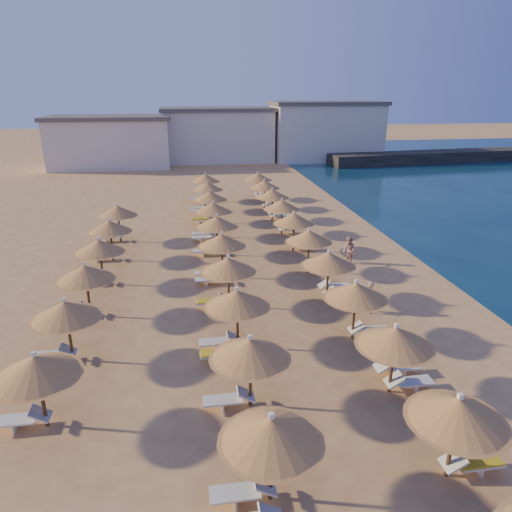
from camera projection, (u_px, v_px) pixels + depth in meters
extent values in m
plane|color=tan|center=(274.00, 311.00, 21.35)|extent=(220.00, 220.00, 0.00)
cube|color=black|center=(431.00, 157.00, 63.93)|extent=(30.25, 7.05, 1.50)
cube|color=silver|center=(111.00, 144.00, 59.61)|extent=(15.00, 8.00, 6.00)
cube|color=#59514C|center=(108.00, 118.00, 58.49)|extent=(15.60, 8.48, 0.50)
cube|color=silver|center=(218.00, 136.00, 64.63)|extent=(15.00, 8.00, 6.80)
cube|color=#59514C|center=(217.00, 109.00, 63.37)|extent=(15.60, 8.48, 0.50)
cube|color=silver|center=(325.00, 133.00, 65.51)|extent=(15.00, 8.00, 7.60)
cube|color=#59514C|center=(327.00, 103.00, 64.11)|extent=(15.60, 8.48, 0.50)
cylinder|color=brown|center=(451.00, 445.00, 11.93)|extent=(0.12, 0.12, 2.06)
cone|color=#A76730|center=(458.00, 410.00, 11.54)|extent=(2.43, 2.43, 0.68)
cone|color=#A76730|center=(456.00, 419.00, 11.64)|extent=(2.63, 2.63, 0.12)
cube|color=white|center=(460.00, 396.00, 11.40)|extent=(0.12, 0.12, 0.14)
cylinder|color=brown|center=(392.00, 366.00, 15.32)|extent=(0.12, 0.12, 2.06)
cone|color=#A76730|center=(395.00, 337.00, 14.93)|extent=(2.43, 2.43, 0.68)
cone|color=#A76730|center=(394.00, 344.00, 15.03)|extent=(2.63, 2.63, 0.12)
cube|color=white|center=(397.00, 326.00, 14.79)|extent=(0.12, 0.12, 0.14)
cylinder|color=brown|center=(354.00, 316.00, 18.71)|extent=(0.12, 0.12, 2.06)
cone|color=#A76730|center=(356.00, 291.00, 18.32)|extent=(2.43, 2.43, 0.68)
cone|color=#A76730|center=(355.00, 297.00, 18.42)|extent=(2.63, 2.63, 0.12)
cube|color=white|center=(357.00, 281.00, 18.18)|extent=(0.12, 0.12, 0.14)
cylinder|color=brown|center=(327.00, 281.00, 22.10)|extent=(0.12, 0.12, 2.06)
cone|color=#A76730|center=(329.00, 259.00, 21.71)|extent=(2.43, 2.43, 0.68)
cone|color=#A76730|center=(328.00, 265.00, 21.81)|extent=(2.63, 2.63, 0.12)
cube|color=white|center=(329.00, 251.00, 21.57)|extent=(0.12, 0.12, 0.14)
cylinder|color=brown|center=(308.00, 255.00, 25.49)|extent=(0.12, 0.12, 2.06)
cone|color=#A76730|center=(309.00, 236.00, 25.10)|extent=(2.43, 2.43, 0.68)
cone|color=#A76730|center=(309.00, 241.00, 25.20)|extent=(2.63, 2.63, 0.12)
cube|color=white|center=(309.00, 229.00, 24.96)|extent=(0.12, 0.12, 0.14)
cylinder|color=brown|center=(293.00, 236.00, 28.88)|extent=(0.12, 0.12, 2.06)
cone|color=#A76730|center=(294.00, 218.00, 28.49)|extent=(2.43, 2.43, 0.68)
cone|color=#A76730|center=(294.00, 223.00, 28.59)|extent=(2.63, 2.63, 0.12)
cube|color=white|center=(294.00, 212.00, 28.35)|extent=(0.12, 0.12, 0.14)
cylinder|color=brown|center=(282.00, 220.00, 32.27)|extent=(0.12, 0.12, 2.06)
cone|color=#A76730|center=(282.00, 205.00, 31.88)|extent=(2.43, 2.43, 0.68)
cone|color=#A76730|center=(282.00, 209.00, 31.98)|extent=(2.63, 2.63, 0.12)
cube|color=white|center=(282.00, 199.00, 31.74)|extent=(0.12, 0.12, 0.14)
cylinder|color=brown|center=(272.00, 208.00, 35.66)|extent=(0.12, 0.12, 2.06)
cone|color=#A76730|center=(272.00, 193.00, 35.27)|extent=(2.43, 2.43, 0.68)
cone|color=#A76730|center=(272.00, 197.00, 35.37)|extent=(2.63, 2.63, 0.12)
cube|color=white|center=(272.00, 188.00, 35.13)|extent=(0.12, 0.12, 0.14)
cylinder|color=brown|center=(264.00, 197.00, 39.05)|extent=(0.12, 0.12, 2.06)
cone|color=#A76730|center=(264.00, 184.00, 38.66)|extent=(2.43, 2.43, 0.68)
cone|color=#A76730|center=(264.00, 187.00, 38.76)|extent=(2.63, 2.63, 0.12)
cube|color=white|center=(264.00, 179.00, 38.52)|extent=(0.12, 0.12, 0.14)
cylinder|color=brown|center=(258.00, 188.00, 42.44)|extent=(0.12, 0.12, 2.06)
cone|color=#A76730|center=(258.00, 176.00, 42.05)|extent=(2.43, 2.43, 0.68)
cone|color=#A76730|center=(258.00, 179.00, 42.15)|extent=(2.63, 2.63, 0.12)
cube|color=white|center=(258.00, 172.00, 41.91)|extent=(0.12, 0.12, 0.14)
cylinder|color=brown|center=(271.00, 466.00, 11.25)|extent=(0.12, 0.12, 2.06)
cone|color=#A76730|center=(271.00, 430.00, 10.86)|extent=(2.43, 2.43, 0.68)
cone|color=#A76730|center=(271.00, 439.00, 10.96)|extent=(2.63, 2.63, 0.12)
cube|color=white|center=(271.00, 416.00, 10.72)|extent=(0.12, 0.12, 0.14)
cylinder|color=brown|center=(250.00, 379.00, 14.64)|extent=(0.12, 0.12, 2.06)
cone|color=#A76730|center=(250.00, 349.00, 14.25)|extent=(2.43, 2.43, 0.68)
cone|color=#A76730|center=(250.00, 356.00, 14.35)|extent=(2.63, 2.63, 0.12)
cube|color=white|center=(250.00, 337.00, 14.11)|extent=(0.12, 0.12, 0.14)
cylinder|color=brown|center=(237.00, 324.00, 18.03)|extent=(0.12, 0.12, 2.06)
cone|color=#A76730|center=(237.00, 299.00, 17.64)|extent=(2.43, 2.43, 0.68)
cone|color=#A76730|center=(237.00, 305.00, 17.74)|extent=(2.63, 2.63, 0.12)
cube|color=white|center=(237.00, 289.00, 17.50)|extent=(0.12, 0.12, 0.14)
cylinder|color=brown|center=(229.00, 287.00, 21.42)|extent=(0.12, 0.12, 2.06)
cone|color=#A76730|center=(228.00, 265.00, 21.03)|extent=(2.43, 2.43, 0.68)
cone|color=#A76730|center=(228.00, 270.00, 21.13)|extent=(2.63, 2.63, 0.12)
cube|color=white|center=(228.00, 256.00, 20.89)|extent=(0.12, 0.12, 0.14)
cylinder|color=brown|center=(222.00, 260.00, 24.81)|extent=(0.12, 0.12, 2.06)
cone|color=#A76730|center=(222.00, 240.00, 24.42)|extent=(2.43, 2.43, 0.68)
cone|color=#A76730|center=(222.00, 245.00, 24.52)|extent=(2.63, 2.63, 0.12)
cube|color=white|center=(221.00, 233.00, 24.28)|extent=(0.12, 0.12, 0.14)
cylinder|color=brown|center=(217.00, 239.00, 28.20)|extent=(0.12, 0.12, 2.06)
cone|color=#A76730|center=(217.00, 222.00, 27.81)|extent=(2.43, 2.43, 0.68)
cone|color=#A76730|center=(217.00, 226.00, 27.91)|extent=(2.63, 2.63, 0.12)
cube|color=white|center=(217.00, 215.00, 27.67)|extent=(0.12, 0.12, 0.14)
cylinder|color=brown|center=(214.00, 223.00, 31.59)|extent=(0.12, 0.12, 2.06)
cone|color=#A76730|center=(213.00, 207.00, 31.20)|extent=(2.43, 2.43, 0.68)
cone|color=#A76730|center=(213.00, 211.00, 31.30)|extent=(2.63, 2.63, 0.12)
cube|color=white|center=(213.00, 201.00, 31.06)|extent=(0.12, 0.12, 0.14)
cylinder|color=brown|center=(211.00, 210.00, 34.98)|extent=(0.12, 0.12, 2.06)
cone|color=#A76730|center=(210.00, 196.00, 34.59)|extent=(2.43, 2.43, 0.68)
cone|color=#A76730|center=(210.00, 199.00, 34.69)|extent=(2.63, 2.63, 0.12)
cube|color=white|center=(210.00, 190.00, 34.45)|extent=(0.12, 0.12, 0.14)
cylinder|color=brown|center=(208.00, 199.00, 38.37)|extent=(0.12, 0.12, 2.06)
cone|color=#A76730|center=(208.00, 186.00, 37.98)|extent=(2.43, 2.43, 0.68)
cone|color=#A76730|center=(208.00, 189.00, 38.08)|extent=(2.63, 2.63, 0.12)
cube|color=white|center=(207.00, 181.00, 37.84)|extent=(0.12, 0.12, 0.14)
cylinder|color=brown|center=(206.00, 190.00, 41.76)|extent=(0.12, 0.12, 2.06)
cone|color=#A76730|center=(205.00, 178.00, 41.37)|extent=(2.43, 2.43, 0.68)
cone|color=#A76730|center=(206.00, 181.00, 41.47)|extent=(2.63, 2.63, 0.12)
cube|color=white|center=(205.00, 173.00, 41.23)|extent=(0.12, 0.12, 0.14)
cylinder|color=brown|center=(42.00, 398.00, 13.74)|extent=(0.12, 0.12, 2.06)
cone|color=#A76730|center=(36.00, 366.00, 13.36)|extent=(2.43, 2.43, 0.68)
cone|color=#A76730|center=(37.00, 374.00, 13.45)|extent=(2.63, 2.63, 0.12)
cube|color=white|center=(33.00, 354.00, 13.22)|extent=(0.12, 0.12, 0.14)
cylinder|color=brown|center=(70.00, 336.00, 17.13)|extent=(0.12, 0.12, 2.06)
cone|color=#A76730|center=(65.00, 310.00, 16.75)|extent=(2.43, 2.43, 0.68)
cone|color=#A76730|center=(67.00, 317.00, 16.84)|extent=(2.63, 2.63, 0.12)
cube|color=white|center=(64.00, 300.00, 16.60)|extent=(0.12, 0.12, 0.14)
cylinder|color=brown|center=(88.00, 295.00, 20.52)|extent=(0.12, 0.12, 2.06)
cone|color=#A76730|center=(85.00, 273.00, 20.14)|extent=(2.43, 2.43, 0.68)
cone|color=#A76730|center=(86.00, 278.00, 20.23)|extent=(2.63, 2.63, 0.12)
cube|color=white|center=(84.00, 264.00, 19.99)|extent=(0.12, 0.12, 0.14)
cylinder|color=brown|center=(102.00, 266.00, 23.91)|extent=(0.12, 0.12, 2.06)
cone|color=#A76730|center=(99.00, 246.00, 23.53)|extent=(2.43, 2.43, 0.68)
cone|color=#A76730|center=(100.00, 251.00, 23.62)|extent=(2.63, 2.63, 0.12)
cube|color=white|center=(98.00, 238.00, 23.38)|extent=(0.12, 0.12, 0.14)
cylinder|color=brown|center=(112.00, 244.00, 27.30)|extent=(0.12, 0.12, 2.06)
cone|color=#A76730|center=(109.00, 226.00, 26.91)|extent=(2.43, 2.43, 0.68)
cone|color=#A76730|center=(110.00, 231.00, 27.01)|extent=(2.63, 2.63, 0.12)
cube|color=white|center=(109.00, 219.00, 26.77)|extent=(0.12, 0.12, 0.14)
cylinder|color=brown|center=(119.00, 227.00, 30.69)|extent=(0.12, 0.12, 2.06)
cone|color=#A76730|center=(118.00, 211.00, 30.30)|extent=(2.43, 2.43, 0.68)
cone|color=#A76730|center=(118.00, 215.00, 30.40)|extent=(2.63, 2.63, 0.12)
cube|color=white|center=(117.00, 205.00, 30.16)|extent=(0.12, 0.12, 0.14)
cube|color=silver|center=(478.00, 462.00, 12.30)|extent=(1.28, 0.55, 0.06)
cube|color=silver|center=(477.00, 467.00, 12.36)|extent=(0.06, 0.50, 0.32)
cube|color=silver|center=(453.00, 461.00, 12.15)|extent=(0.58, 0.55, 0.40)
cube|color=gold|center=(479.00, 460.00, 12.29)|extent=(1.23, 0.51, 0.05)
cube|color=silver|center=(235.00, 493.00, 11.37)|extent=(1.28, 0.55, 0.06)
cube|color=silver|center=(235.00, 497.00, 11.42)|extent=(0.06, 0.50, 0.32)
cube|color=silver|center=(265.00, 485.00, 11.43)|extent=(0.58, 0.55, 0.40)
cube|color=silver|center=(414.00, 381.00, 15.69)|extent=(1.28, 0.55, 0.06)
cube|color=silver|center=(414.00, 385.00, 15.75)|extent=(0.06, 0.50, 0.32)
cube|color=silver|center=(394.00, 380.00, 15.54)|extent=(0.58, 0.55, 0.40)
cube|color=silver|center=(403.00, 366.00, 16.53)|extent=(1.28, 0.55, 0.06)
cube|color=silver|center=(402.00, 370.00, 16.58)|extent=(0.06, 0.50, 0.32)
cube|color=silver|center=(383.00, 365.00, 16.37)|extent=(0.58, 0.55, 0.40)
cube|color=silver|center=(223.00, 400.00, 14.76)|extent=(1.28, 0.55, 0.06)
cube|color=silver|center=(223.00, 404.00, 14.81)|extent=(0.06, 0.50, 0.32)
cube|color=silver|center=(246.00, 394.00, 14.82)|extent=(0.58, 0.55, 0.40)
cube|color=silver|center=(373.00, 329.00, 19.08)|extent=(1.28, 0.55, 0.06)
cube|color=silver|center=(373.00, 333.00, 19.14)|extent=(0.06, 0.50, 0.32)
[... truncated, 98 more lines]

